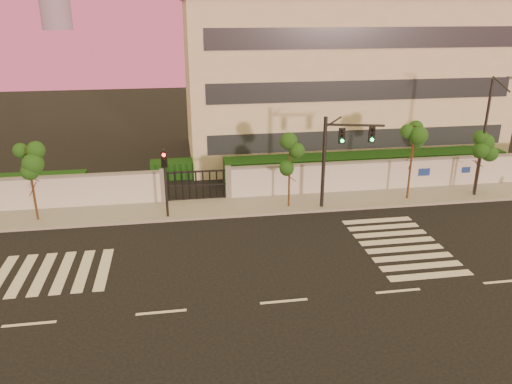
% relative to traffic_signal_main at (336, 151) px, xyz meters
% --- Properties ---
extents(ground, '(120.00, 120.00, 0.00)m').
position_rel_traffic_signal_main_xyz_m(ground, '(-5.09, -9.57, -3.55)').
color(ground, black).
rests_on(ground, ground).
extents(sidewalk, '(60.00, 3.00, 0.15)m').
position_rel_traffic_signal_main_xyz_m(sidewalk, '(-5.09, 0.93, -3.47)').
color(sidewalk, gray).
rests_on(sidewalk, ground).
extents(perimeter_wall, '(60.00, 0.36, 2.20)m').
position_rel_traffic_signal_main_xyz_m(perimeter_wall, '(-4.98, 2.43, -2.48)').
color(perimeter_wall, silver).
rests_on(perimeter_wall, ground).
extents(hedge_row, '(41.00, 4.25, 1.80)m').
position_rel_traffic_signal_main_xyz_m(hedge_row, '(-3.92, 5.17, -2.73)').
color(hedge_row, black).
rests_on(hedge_row, ground).
extents(institutional_building, '(24.40, 12.40, 12.25)m').
position_rel_traffic_signal_main_xyz_m(institutional_building, '(3.91, 12.41, 2.61)').
color(institutional_building, beige).
rests_on(institutional_building, ground).
extents(road_markings, '(57.00, 7.62, 0.02)m').
position_rel_traffic_signal_main_xyz_m(road_markings, '(-6.67, -5.81, -3.54)').
color(road_markings, silver).
rests_on(road_markings, ground).
extents(street_tree_c, '(1.50, 1.20, 4.41)m').
position_rel_traffic_signal_main_xyz_m(street_tree_c, '(-17.11, 0.65, -0.30)').
color(street_tree_c, '#382314').
rests_on(street_tree_c, ground).
extents(street_tree_d, '(1.42, 1.13, 4.40)m').
position_rel_traffic_signal_main_xyz_m(street_tree_d, '(-2.65, 0.38, -0.31)').
color(street_tree_d, '#382314').
rests_on(street_tree_d, ground).
extents(street_tree_e, '(1.59, 1.27, 4.81)m').
position_rel_traffic_signal_main_xyz_m(street_tree_e, '(5.03, 0.52, -0.01)').
color(street_tree_e, '#382314').
rests_on(street_tree_e, ground).
extents(street_tree_f, '(1.47, 1.17, 4.27)m').
position_rel_traffic_signal_main_xyz_m(street_tree_f, '(9.68, 0.72, -0.41)').
color(street_tree_f, '#382314').
rests_on(street_tree_f, ground).
extents(traffic_signal_main, '(3.51, 1.00, 5.61)m').
position_rel_traffic_signal_main_xyz_m(traffic_signal_main, '(0.00, 0.00, 0.00)').
color(traffic_signal_main, black).
rests_on(traffic_signal_main, ground).
extents(traffic_signal_secondary, '(0.32, 0.32, 4.12)m').
position_rel_traffic_signal_main_xyz_m(traffic_signal_secondary, '(-9.87, -0.09, -0.94)').
color(traffic_signal_secondary, black).
rests_on(traffic_signal_secondary, ground).
extents(streetlight_east, '(0.47, 1.88, 7.82)m').
position_rel_traffic_signal_main_xyz_m(streetlight_east, '(9.52, 0.20, 0.67)').
color(streetlight_east, black).
rests_on(streetlight_east, ground).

